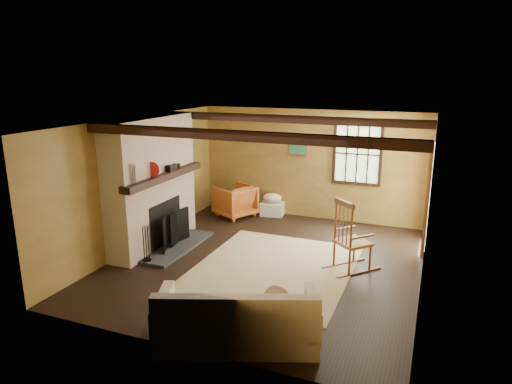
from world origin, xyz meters
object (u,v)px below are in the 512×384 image
at_px(rocking_chair, 351,240).
at_px(laundry_basket, 272,209).
at_px(armchair, 235,201).
at_px(fireplace, 153,188).
at_px(sofa, 238,322).

height_order(rocking_chair, laundry_basket, rocking_chair).
distance_m(rocking_chair, armchair, 3.54).
distance_m(fireplace, sofa, 3.75).
relative_size(laundry_basket, armchair, 0.63).
relative_size(sofa, armchair, 2.67).
relative_size(fireplace, armchair, 3.04).
bearing_deg(armchair, sofa, 52.21).
distance_m(sofa, laundry_basket, 5.13).
bearing_deg(fireplace, sofa, -40.95).
bearing_deg(rocking_chair, armchair, 8.63).
xyz_separation_m(rocking_chair, laundry_basket, (-2.19, 2.32, -0.36)).
xyz_separation_m(fireplace, laundry_basket, (1.41, 2.55, -0.95)).
relative_size(fireplace, laundry_basket, 4.80).
relative_size(sofa, laundry_basket, 4.21).
distance_m(rocking_chair, laundry_basket, 3.21).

